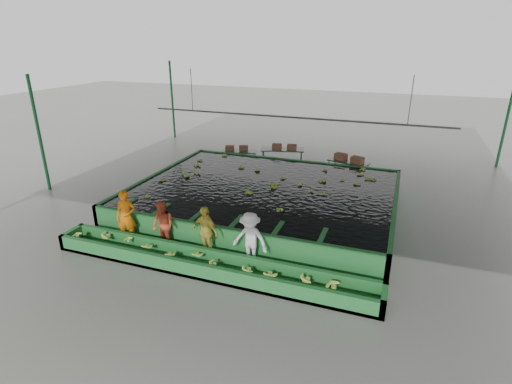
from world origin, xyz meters
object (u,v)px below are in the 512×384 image
(box_stack_mid, at_px, (284,149))
(flotation_tank, at_px, (265,196))
(worker_d, at_px, (250,239))
(packing_table_mid, at_px, (282,158))
(sorting_trough, at_px, (207,264))
(box_stack_right, at_px, (349,161))
(packing_table_right, at_px, (348,170))
(worker_c, at_px, (205,232))
(box_stack_left, at_px, (237,150))
(packing_table_left, at_px, (239,158))
(worker_b, at_px, (163,225))
(worker_a, at_px, (126,217))

(box_stack_mid, bearing_deg, flotation_tank, -81.84)
(worker_d, relative_size, packing_table_mid, 0.77)
(sorting_trough, distance_m, worker_d, 1.44)
(packing_table_mid, distance_m, box_stack_right, 3.58)
(worker_d, distance_m, packing_table_right, 9.13)
(worker_c, relative_size, box_stack_left, 1.42)
(packing_table_left, xyz_separation_m, packing_table_right, (5.67, -0.01, 0.01))
(worker_b, bearing_deg, sorting_trough, -6.52)
(box_stack_left, bearing_deg, worker_a, -90.82)
(packing_table_left, bearing_deg, box_stack_right, -0.65)
(packing_table_mid, relative_size, packing_table_right, 1.15)
(worker_a, relative_size, box_stack_right, 1.24)
(worker_a, bearing_deg, flotation_tank, 30.83)
(sorting_trough, height_order, box_stack_left, box_stack_left)
(worker_b, relative_size, box_stack_right, 1.12)
(worker_a, height_order, box_stack_mid, worker_a)
(worker_b, bearing_deg, flotation_tank, 81.80)
(worker_c, bearing_deg, sorting_trough, -45.46)
(sorting_trough, bearing_deg, box_stack_right, 74.92)
(worker_c, distance_m, packing_table_right, 9.49)
(worker_b, bearing_deg, packing_table_right, 79.17)
(worker_d, bearing_deg, flotation_tank, 108.50)
(packing_table_right, xyz_separation_m, box_stack_left, (-5.81, 0.02, 0.40))
(flotation_tank, distance_m, box_stack_mid, 5.29)
(worker_c, height_order, worker_d, worker_d)
(box_stack_left, bearing_deg, sorting_trough, -71.94)
(worker_b, bearing_deg, box_stack_mid, 98.88)
(worker_b, distance_m, packing_table_left, 9.07)
(packing_table_mid, relative_size, box_stack_left, 1.86)
(worker_d, relative_size, box_stack_right, 1.18)
(flotation_tank, bearing_deg, packing_table_mid, 99.41)
(packing_table_right, bearing_deg, box_stack_right, -77.94)
(flotation_tank, relative_size, box_stack_left, 8.46)
(worker_d, xyz_separation_m, packing_table_left, (-4.10, 8.99, -0.43))
(worker_b, bearing_deg, box_stack_right, 78.96)
(sorting_trough, distance_m, worker_b, 2.16)
(box_stack_right, bearing_deg, packing_table_left, 179.35)
(box_stack_right, bearing_deg, worker_c, -108.84)
(packing_table_mid, bearing_deg, packing_table_left, -164.96)
(flotation_tank, height_order, box_stack_left, box_stack_left)
(sorting_trough, bearing_deg, packing_table_left, 107.39)
(sorting_trough, relative_size, packing_table_right, 5.26)
(packing_table_mid, bearing_deg, worker_a, -104.36)
(worker_b, height_order, packing_table_mid, worker_b)
(sorting_trough, bearing_deg, worker_d, 37.62)
(worker_d, height_order, packing_table_right, worker_d)
(worker_d, height_order, packing_table_mid, worker_d)
(packing_table_right, relative_size, box_stack_left, 1.61)
(flotation_tank, distance_m, worker_c, 4.34)
(worker_b, distance_m, box_stack_right, 10.02)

